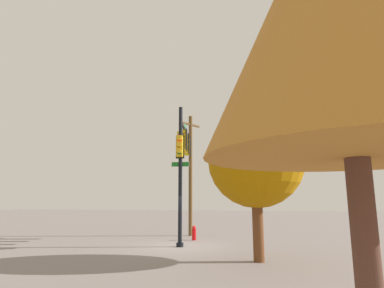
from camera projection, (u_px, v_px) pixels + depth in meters
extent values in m
plane|color=gray|center=(180.00, 247.00, 15.65)|extent=(120.00, 120.00, 0.00)
cylinder|color=black|center=(180.00, 174.00, 16.30)|extent=(0.20, 0.20, 7.25)
cylinder|color=black|center=(180.00, 245.00, 15.67)|extent=(0.36, 0.36, 0.20)
cylinder|color=black|center=(185.00, 130.00, 18.86)|extent=(4.17, 0.60, 0.14)
cylinder|color=black|center=(183.00, 134.00, 17.64)|extent=(1.92, 0.29, 1.07)
cube|color=gold|center=(183.00, 140.00, 17.84)|extent=(0.35, 0.39, 1.10)
cube|color=black|center=(187.00, 140.00, 17.82)|extent=(0.44, 0.08, 1.22)
sphere|color=#FF2018|center=(180.00, 134.00, 17.92)|extent=(0.22, 0.22, 0.22)
cylinder|color=gold|center=(179.00, 133.00, 17.94)|extent=(0.24, 0.16, 0.23)
sphere|color=#855607|center=(180.00, 140.00, 17.86)|extent=(0.22, 0.22, 0.22)
cylinder|color=gold|center=(179.00, 139.00, 17.88)|extent=(0.24, 0.16, 0.23)
sphere|color=#0B621E|center=(180.00, 146.00, 17.80)|extent=(0.22, 0.22, 0.22)
cylinder|color=gold|center=(179.00, 145.00, 17.82)|extent=(0.24, 0.16, 0.23)
cube|color=yellow|center=(185.00, 143.00, 19.01)|extent=(0.37, 0.40, 1.10)
cube|color=black|center=(189.00, 143.00, 19.00)|extent=(0.44, 0.10, 1.22)
sphere|color=#FF2018|center=(182.00, 138.00, 19.09)|extent=(0.22, 0.22, 0.22)
cylinder|color=yellow|center=(181.00, 137.00, 19.10)|extent=(0.25, 0.17, 0.23)
sphere|color=#855607|center=(182.00, 143.00, 19.02)|extent=(0.22, 0.22, 0.22)
cylinder|color=yellow|center=(181.00, 143.00, 19.04)|extent=(0.25, 0.17, 0.23)
sphere|color=#0B621E|center=(182.00, 149.00, 18.96)|extent=(0.22, 0.22, 0.22)
cylinder|color=yellow|center=(181.00, 148.00, 18.98)|extent=(0.25, 0.17, 0.23)
cube|color=yellow|center=(187.00, 147.00, 20.19)|extent=(0.35, 0.39, 1.10)
cube|color=black|center=(190.00, 147.00, 20.16)|extent=(0.44, 0.08, 1.22)
sphere|color=#FF2018|center=(184.00, 142.00, 20.27)|extent=(0.22, 0.22, 0.22)
cylinder|color=yellow|center=(183.00, 141.00, 20.28)|extent=(0.24, 0.16, 0.23)
sphere|color=#855607|center=(184.00, 147.00, 20.21)|extent=(0.22, 0.22, 0.22)
cylinder|color=yellow|center=(183.00, 146.00, 20.22)|extent=(0.24, 0.16, 0.23)
sphere|color=#0B621E|center=(184.00, 152.00, 20.15)|extent=(0.22, 0.22, 0.22)
cylinder|color=yellow|center=(183.00, 151.00, 20.16)|extent=(0.24, 0.16, 0.23)
cube|color=yellow|center=(180.00, 146.00, 16.21)|extent=(0.39, 0.36, 1.10)
cube|color=black|center=(180.00, 147.00, 16.41)|extent=(0.09, 0.44, 1.22)
sphere|color=#FF2018|center=(179.00, 139.00, 16.08)|extent=(0.22, 0.22, 0.22)
cylinder|color=yellow|center=(179.00, 138.00, 16.03)|extent=(0.16, 0.25, 0.23)
sphere|color=#855607|center=(179.00, 146.00, 16.02)|extent=(0.22, 0.22, 0.22)
cylinder|color=yellow|center=(179.00, 144.00, 15.97)|extent=(0.16, 0.25, 0.23)
sphere|color=#0B621E|center=(179.00, 152.00, 15.96)|extent=(0.22, 0.22, 0.22)
cylinder|color=yellow|center=(179.00, 151.00, 15.91)|extent=(0.16, 0.25, 0.23)
cube|color=white|center=(185.00, 126.00, 19.11)|extent=(0.94, 0.12, 0.26)
cube|color=#0D7335|center=(185.00, 126.00, 19.11)|extent=(0.90, 0.13, 0.22)
cube|color=white|center=(180.00, 164.00, 16.39)|extent=(0.12, 0.94, 0.26)
cube|color=#177723|center=(180.00, 164.00, 16.39)|extent=(0.13, 0.90, 0.22)
cylinder|color=brown|center=(190.00, 174.00, 21.38)|extent=(0.26, 0.26, 8.15)
cube|color=brown|center=(191.00, 125.00, 22.00)|extent=(1.60, 1.03, 0.12)
cylinder|color=red|center=(194.00, 234.00, 18.34)|extent=(0.24, 0.24, 0.65)
sphere|color=red|center=(194.00, 228.00, 18.41)|extent=(0.22, 0.22, 0.22)
cylinder|color=red|center=(194.00, 234.00, 18.49)|extent=(0.12, 0.10, 0.10)
cylinder|color=brown|center=(258.00, 231.00, 11.98)|extent=(0.41, 0.41, 2.27)
sphere|color=#A56906|center=(255.00, 159.00, 12.47)|extent=(3.83, 3.83, 3.83)
cylinder|color=brown|center=(369.00, 282.00, 3.45)|extent=(0.29, 0.29, 2.76)
cone|color=#B7752A|center=(342.00, 3.00, 4.06)|extent=(3.64, 3.64, 4.05)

